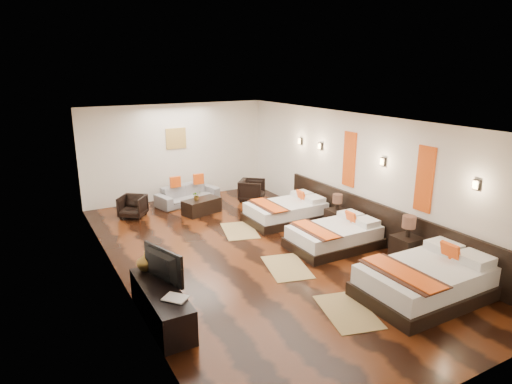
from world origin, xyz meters
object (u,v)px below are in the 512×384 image
table_plant (197,196)px  nightstand_a (407,246)px  tv_console (161,304)px  bed_mid (335,236)px  bed_near (427,280)px  armchair_right (252,190)px  nightstand_b (337,217)px  bed_far (287,211)px  book (171,303)px  armchair_left (133,206)px  coffee_table (202,206)px  sofa (188,194)px  figurine (146,260)px  tv (158,266)px

table_plant → nightstand_a: bearing=-62.4°
tv_console → bed_mid: bearing=13.3°
bed_near → armchair_right: bearing=89.2°
bed_mid → nightstand_b: (0.75, 0.87, 0.05)m
bed_far → book: 5.43m
bed_mid → armchair_left: bed_mid is taller
tv_console → coffee_table: size_ratio=1.80×
nightstand_b → tv_console: bearing=-159.4°
tv_console → coffee_table: bearing=60.9°
bed_near → sofa: (-1.66, 7.08, -0.03)m
armchair_left → bed_mid: bearing=-13.7°
tv_console → figurine: figurine is taller
bed_mid → armchair_right: (0.09, 3.94, 0.06)m
tv → armchair_right: (4.23, 4.74, -0.50)m
bed_mid → coffee_table: 3.93m
sofa → table_plant: 1.10m
book → table_plant: size_ratio=1.38×
bed_mid → armchair_right: bed_mid is taller
bed_near → table_plant: size_ratio=9.27×
tv → sofa: 5.97m
nightstand_a → tv_console: bearing=176.2°
bed_far → armchair_right: size_ratio=2.83×
bed_near → bed_far: 4.40m
armchair_right → book: bearing=-177.0°
nightstand_a → tv_console: (-4.95, 0.33, -0.07)m
nightstand_a → armchair_right: 5.31m
tv → sofa: bearing=-43.2°
figurine → sofa: figurine is taller
nightstand_a → sofa: (-2.41, 5.93, -0.08)m
bed_near → coffee_table: size_ratio=2.31×
figurine → armchair_right: 6.01m
bed_near → tv: size_ratio=2.44×
bed_far → book: (-4.19, -3.44, 0.31)m
nightstand_b → armchair_right: size_ratio=1.26×
sofa → tv: bearing=-128.4°
nightstand_b → book: size_ratio=2.55×
armchair_right → table_plant: table_plant is taller
armchair_left → table_plant: table_plant is taller
nightstand_a → nightstand_b: bearing=90.0°
nightstand_b → table_plant: 3.70m
nightstand_b → book: (-4.95, -2.38, 0.26)m
bed_mid → nightstand_a: bearing=-60.4°
nightstand_b → table_plant: nightstand_b is taller
coffee_table → bed_far: bearing=-44.5°
armchair_left → sofa: bearing=52.3°
nightstand_b → coffee_table: nightstand_b is taller
nightstand_b → figurine: bearing=-167.2°
nightstand_a → book: size_ratio=2.87×
tv → table_plant: tv is taller
sofa → table_plant: table_plant is taller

